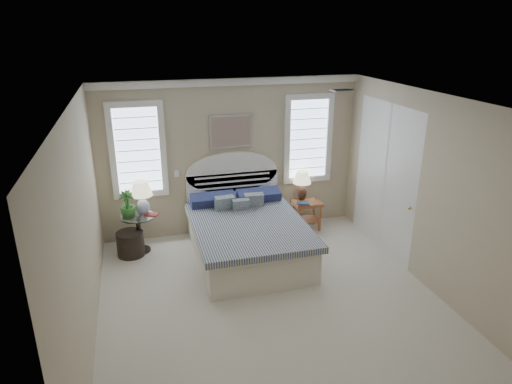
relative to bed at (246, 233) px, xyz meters
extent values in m
cube|color=beige|center=(0.00, -1.46, -0.39)|extent=(4.50, 5.00, 0.01)
cube|color=silver|center=(0.00, -1.46, 2.31)|extent=(4.50, 5.00, 0.01)
cube|color=#BCAF8D|center=(0.00, 1.04, 0.96)|extent=(4.50, 0.02, 2.70)
cube|color=#BCAF8D|center=(-2.25, -1.46, 0.96)|extent=(0.02, 5.00, 2.70)
cube|color=#BCAF8D|center=(2.25, -1.46, 0.96)|extent=(0.02, 5.00, 2.70)
cube|color=white|center=(0.00, 1.00, 2.25)|extent=(4.50, 0.08, 0.12)
cube|color=#B2B2B2|center=(1.20, -0.66, 2.29)|extent=(0.30, 0.20, 0.02)
cube|color=white|center=(-0.95, 1.03, 0.76)|extent=(0.08, 0.01, 0.12)
cube|color=#C5DCFA|center=(-1.55, 1.02, 1.21)|extent=(0.90, 0.06, 1.60)
cube|color=#C5DCFA|center=(1.40, 1.02, 1.21)|extent=(0.90, 0.06, 1.60)
cube|color=silver|center=(0.00, 1.00, 1.43)|extent=(0.74, 0.04, 0.58)
cube|color=silver|center=(2.23, -0.26, 0.81)|extent=(0.02, 1.80, 2.40)
cube|color=silver|center=(0.00, -0.13, -0.11)|extent=(1.60, 2.10, 0.55)
cube|color=navy|center=(0.00, -0.18, 0.20)|extent=(1.72, 2.15, 0.10)
cube|color=silver|center=(0.00, 0.98, 0.16)|extent=(1.62, 0.08, 1.10)
cube|color=#1F234D|center=(-0.40, 0.70, 0.34)|extent=(0.75, 0.31, 0.23)
cube|color=#1F234D|center=(0.40, 0.70, 0.34)|extent=(0.75, 0.31, 0.23)
cube|color=#314E6F|center=(-0.25, 0.47, 0.32)|extent=(0.33, 0.20, 0.34)
cube|color=#314E6F|center=(0.25, 0.47, 0.32)|extent=(0.33, 0.20, 0.34)
cube|color=#314E6F|center=(0.00, 0.37, 0.30)|extent=(0.28, 0.14, 0.29)
cylinder|color=black|center=(-1.65, 0.59, -0.37)|extent=(0.32, 0.32, 0.03)
cylinder|color=black|center=(-1.65, 0.59, -0.09)|extent=(0.08, 0.08, 0.60)
cylinder|color=silver|center=(-1.65, 0.59, 0.23)|extent=(0.56, 0.56, 0.02)
cube|color=brown|center=(1.30, 0.69, 0.11)|extent=(0.50, 0.40, 0.06)
cube|color=brown|center=(1.30, 0.69, -0.21)|extent=(0.44, 0.34, 0.03)
cube|color=brown|center=(1.10, 0.54, -0.15)|extent=(0.04, 0.04, 0.47)
cube|color=brown|center=(1.10, 0.84, -0.15)|extent=(0.04, 0.04, 0.47)
cube|color=brown|center=(1.50, 0.54, -0.15)|extent=(0.04, 0.04, 0.47)
cube|color=brown|center=(1.50, 0.84, -0.15)|extent=(0.04, 0.04, 0.47)
cylinder|color=black|center=(-1.80, 0.49, -0.19)|extent=(0.50, 0.50, 0.40)
cylinder|color=silver|center=(-1.56, 0.63, 0.26)|extent=(0.12, 0.12, 0.03)
ellipsoid|color=silver|center=(-1.56, 0.63, 0.37)|extent=(0.22, 0.22, 0.27)
cylinder|color=gold|center=(-1.56, 0.63, 0.54)|extent=(0.03, 0.03, 0.10)
cylinder|color=black|center=(1.25, 0.84, 0.16)|extent=(0.13, 0.13, 0.03)
ellipsoid|color=black|center=(1.25, 0.84, 0.26)|extent=(0.24, 0.24, 0.25)
cylinder|color=gold|center=(1.25, 0.84, 0.42)|extent=(0.03, 0.03, 0.09)
imported|color=#307935|center=(-1.79, 0.56, 0.47)|extent=(0.25, 0.25, 0.44)
cube|color=maroon|center=(-1.43, 0.55, 0.26)|extent=(0.23, 0.20, 0.03)
cube|color=maroon|center=(1.17, 0.54, 0.16)|extent=(0.22, 0.18, 0.03)
cube|color=navy|center=(1.17, 0.54, 0.19)|extent=(0.21, 0.17, 0.03)
camera|label=1|loc=(-1.59, -6.40, 3.15)|focal=32.00mm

